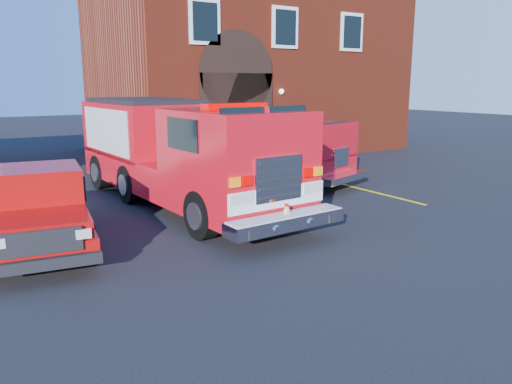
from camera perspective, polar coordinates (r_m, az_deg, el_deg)
ground at (r=12.00m, az=-3.09°, el=-5.03°), size 100.00×100.00×0.00m
parking_stripe_near at (r=16.73m, az=14.91°, el=-0.41°), size 0.12×3.00×0.01m
parking_stripe_mid at (r=18.84m, az=8.23°, el=1.28°), size 0.12×3.00×0.01m
parking_stripe_far at (r=21.16m, az=2.94°, el=2.61°), size 0.12×3.00×0.01m
fire_station at (r=28.07m, az=-1.18°, el=13.73°), size 15.20×10.20×8.45m
fire_engine at (r=14.94m, az=-8.84°, el=4.63°), size 3.36×10.23×3.11m
pickup_truck at (r=12.20m, az=-23.64°, el=-1.61°), size 2.74×5.76×1.81m
secondary_truck at (r=18.98m, az=0.23°, el=5.56°), size 4.39×7.90×2.45m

